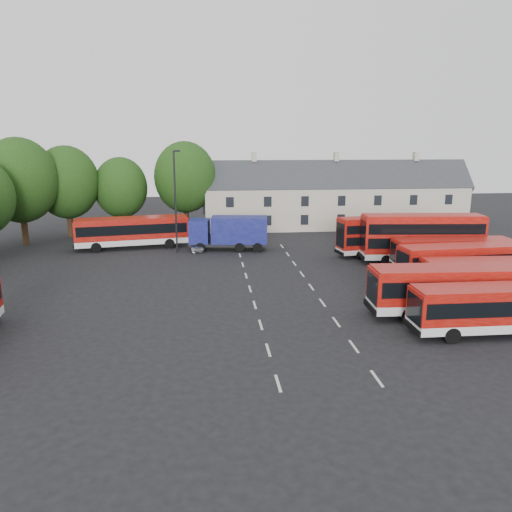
{
  "coord_description": "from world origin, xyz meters",
  "views": [
    {
      "loc": [
        -3.29,
        -36.2,
        11.68
      ],
      "look_at": [
        0.7,
        4.13,
        2.2
      ],
      "focal_mm": 35.0,
      "sensor_mm": 36.0,
      "label": 1
    }
  ],
  "objects_px": {
    "bus_row_a": "(500,306)",
    "bus_dd_south": "(422,236)",
    "box_truck": "(230,231)",
    "lamppost": "(176,199)",
    "silver_car": "(196,245)"
  },
  "relations": [
    {
      "from": "box_truck",
      "to": "silver_car",
      "type": "relative_size",
      "value": 2.38
    },
    {
      "from": "silver_car",
      "to": "box_truck",
      "type": "bearing_deg",
      "value": -8.07
    },
    {
      "from": "bus_row_a",
      "to": "box_truck",
      "type": "distance_m",
      "value": 29.86
    },
    {
      "from": "bus_row_a",
      "to": "lamppost",
      "type": "distance_m",
      "value": 32.65
    },
    {
      "from": "box_truck",
      "to": "bus_dd_south",
      "type": "bearing_deg",
      "value": -16.19
    },
    {
      "from": "bus_dd_south",
      "to": "lamppost",
      "type": "bearing_deg",
      "value": 168.99
    },
    {
      "from": "bus_row_a",
      "to": "silver_car",
      "type": "bearing_deg",
      "value": 126.12
    },
    {
      "from": "silver_car",
      "to": "bus_dd_south",
      "type": "bearing_deg",
      "value": -24.4
    },
    {
      "from": "bus_dd_south",
      "to": "box_truck",
      "type": "relative_size",
      "value": 1.36
    },
    {
      "from": "box_truck",
      "to": "lamppost",
      "type": "height_order",
      "value": "lamppost"
    },
    {
      "from": "silver_car",
      "to": "lamppost",
      "type": "distance_m",
      "value": 5.55
    },
    {
      "from": "box_truck",
      "to": "lamppost",
      "type": "bearing_deg",
      "value": -165.34
    },
    {
      "from": "lamppost",
      "to": "box_truck",
      "type": "bearing_deg",
      "value": 8.42
    },
    {
      "from": "bus_row_a",
      "to": "bus_dd_south",
      "type": "height_order",
      "value": "bus_dd_south"
    },
    {
      "from": "bus_dd_south",
      "to": "box_truck",
      "type": "xyz_separation_m",
      "value": [
        -18.19,
        7.51,
        -0.63
      ]
    }
  ]
}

